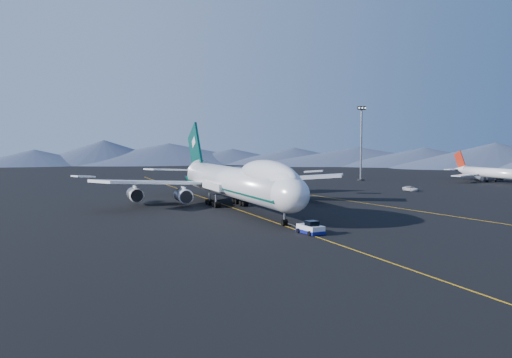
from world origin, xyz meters
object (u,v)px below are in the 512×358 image
object	(u,v)px
pushback_tug	(310,229)
second_jet	(492,173)
boeing_747	(234,181)
service_van	(410,189)
floodlight_mast	(361,143)

from	to	relation	value
pushback_tug	second_jet	xyz separation A→B (m)	(106.86, 74.47, 2.58)
boeing_747	service_van	size ratio (longest dim) A/B	14.50
pushback_tug	second_jet	size ratio (longest dim) A/B	0.14
floodlight_mast	service_van	bearing A→B (deg)	-102.55
pushback_tug	service_van	size ratio (longest dim) A/B	1.03
second_jet	service_van	xyz separation A→B (m)	(-46.82, -18.02, -2.55)
pushback_tug	floodlight_mast	bearing A→B (deg)	47.93
second_jet	floodlight_mast	xyz separation A→B (m)	(-37.38, 24.39, 10.28)
pushback_tug	service_van	bearing A→B (deg)	36.27
second_jet	floodlight_mast	size ratio (longest dim) A/B	1.41
boeing_747	pushback_tug	world-z (taller)	boeing_747
boeing_747	second_jet	size ratio (longest dim) A/B	1.92
boeing_747	service_van	distance (m)	64.17
pushback_tug	service_van	world-z (taller)	pushback_tug
pushback_tug	floodlight_mast	xyz separation A→B (m)	(69.47, 98.86, 12.85)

